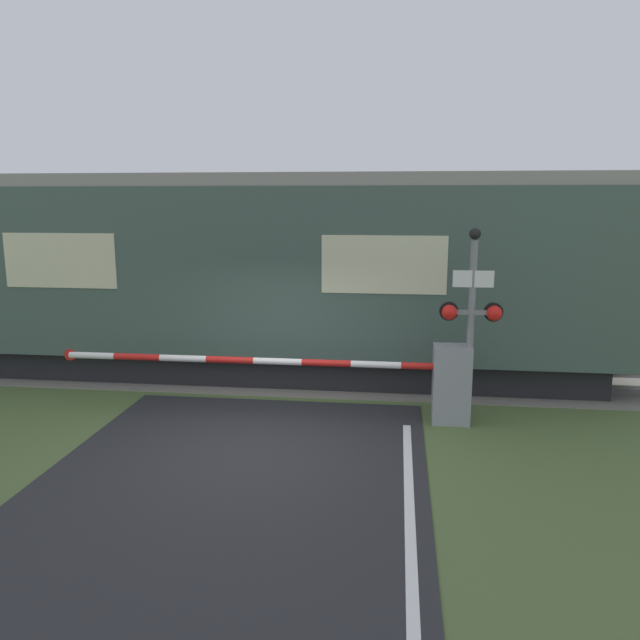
{
  "coord_description": "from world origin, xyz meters",
  "views": [
    {
      "loc": [
        2.06,
        -8.54,
        3.57
      ],
      "look_at": [
        0.75,
        1.9,
        1.53
      ],
      "focal_mm": 35.0,
      "sensor_mm": 36.0,
      "label": 1
    }
  ],
  "objects": [
    {
      "name": "train",
      "position": [
        -4.22,
        3.83,
        2.07
      ],
      "size": [
        21.95,
        2.85,
        4.04
      ],
      "color": "black",
      "rests_on": "ground_plane"
    },
    {
      "name": "crossing_barrier",
      "position": [
        2.35,
        1.3,
        0.7
      ],
      "size": [
        6.9,
        0.44,
        1.28
      ],
      "color": "gray",
      "rests_on": "ground_plane"
    },
    {
      "name": "signal_post",
      "position": [
        3.22,
        1.27,
        1.79
      ],
      "size": [
        0.99,
        0.26,
        3.14
      ],
      "color": "gray",
      "rests_on": "ground_plane"
    },
    {
      "name": "ground_plane",
      "position": [
        0.0,
        0.0,
        0.0
      ],
      "size": [
        80.0,
        80.0,
        0.0
      ],
      "primitive_type": "plane",
      "color": "#4C6033"
    },
    {
      "name": "track_bed",
      "position": [
        0.0,
        3.84,
        0.02
      ],
      "size": [
        36.0,
        3.2,
        0.13
      ],
      "color": "slate",
      "rests_on": "ground_plane"
    }
  ]
}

